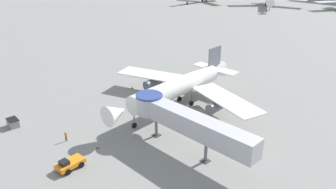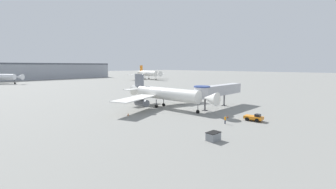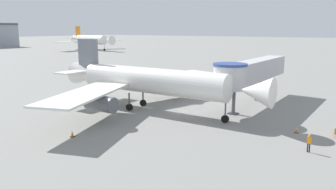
{
  "view_description": "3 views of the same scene",
  "coord_description": "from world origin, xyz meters",
  "px_view_note": "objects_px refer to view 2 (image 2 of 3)",
  "views": [
    {
      "loc": [
        36.64,
        -35.69,
        26.25
      ],
      "look_at": [
        2.78,
        -1.94,
        5.26
      ],
      "focal_mm": 35.0,
      "sensor_mm": 36.0,
      "label": 1
    },
    {
      "loc": [
        -43.44,
        -38.99,
        11.55
      ],
      "look_at": [
        -2.46,
        0.96,
        4.19
      ],
      "focal_mm": 24.0,
      "sensor_mm": 36.0,
      "label": 2
    },
    {
      "loc": [
        -33.12,
        -22.09,
        10.5
      ],
      "look_at": [
        -0.49,
        0.8,
        2.48
      ],
      "focal_mm": 35.0,
      "sensor_mm": 36.0,
      "label": 3
    }
  ],
  "objects_px": {
    "jet_bridge": "(216,91)",
    "service_container_gray": "(213,136)",
    "background_jet_orange_tail": "(148,73)",
    "ground_crew_marshaller": "(225,119)",
    "traffic_cone_starboard_wing": "(200,102)",
    "pushback_tug_orange": "(254,117)",
    "main_airplane": "(165,94)",
    "traffic_cone_near_nose": "(228,117)",
    "traffic_cone_port_wing": "(128,114)"
  },
  "relations": [
    {
      "from": "service_container_gray",
      "to": "ground_crew_marshaller",
      "type": "bearing_deg",
      "value": 20.69
    },
    {
      "from": "pushback_tug_orange",
      "to": "ground_crew_marshaller",
      "type": "bearing_deg",
      "value": 149.96
    },
    {
      "from": "traffic_cone_port_wing",
      "to": "main_airplane",
      "type": "bearing_deg",
      "value": 3.34
    },
    {
      "from": "main_airplane",
      "to": "traffic_cone_starboard_wing",
      "type": "height_order",
      "value": "main_airplane"
    },
    {
      "from": "pushback_tug_orange",
      "to": "ground_crew_marshaller",
      "type": "height_order",
      "value": "ground_crew_marshaller"
    },
    {
      "from": "main_airplane",
      "to": "traffic_cone_near_nose",
      "type": "height_order",
      "value": "main_airplane"
    },
    {
      "from": "background_jet_orange_tail",
      "to": "service_container_gray",
      "type": "bearing_deg",
      "value": -117.84
    },
    {
      "from": "service_container_gray",
      "to": "traffic_cone_starboard_wing",
      "type": "relative_size",
      "value": 3.8
    },
    {
      "from": "jet_bridge",
      "to": "traffic_cone_starboard_wing",
      "type": "distance_m",
      "value": 9.13
    },
    {
      "from": "jet_bridge",
      "to": "pushback_tug_orange",
      "type": "height_order",
      "value": "jet_bridge"
    },
    {
      "from": "jet_bridge",
      "to": "traffic_cone_near_nose",
      "type": "distance_m",
      "value": 13.06
    },
    {
      "from": "main_airplane",
      "to": "traffic_cone_starboard_wing",
      "type": "distance_m",
      "value": 13.63
    },
    {
      "from": "service_container_gray",
      "to": "background_jet_orange_tail",
      "type": "height_order",
      "value": "background_jet_orange_tail"
    },
    {
      "from": "background_jet_orange_tail",
      "to": "main_airplane",
      "type": "bearing_deg",
      "value": -119.5
    },
    {
      "from": "main_airplane",
      "to": "ground_crew_marshaller",
      "type": "height_order",
      "value": "main_airplane"
    },
    {
      "from": "service_container_gray",
      "to": "background_jet_orange_tail",
      "type": "bearing_deg",
      "value": 52.92
    },
    {
      "from": "pushback_tug_orange",
      "to": "main_airplane",
      "type": "bearing_deg",
      "value": 91.88
    },
    {
      "from": "traffic_cone_starboard_wing",
      "to": "main_airplane",
      "type": "bearing_deg",
      "value": 168.53
    },
    {
      "from": "traffic_cone_starboard_wing",
      "to": "traffic_cone_near_nose",
      "type": "distance_m",
      "value": 19.75
    },
    {
      "from": "traffic_cone_port_wing",
      "to": "background_jet_orange_tail",
      "type": "xyz_separation_m",
      "value": [
        94.32,
        102.36,
        4.85
      ]
    },
    {
      "from": "main_airplane",
      "to": "jet_bridge",
      "type": "xyz_separation_m",
      "value": [
        10.06,
        -10.04,
        0.95
      ]
    },
    {
      "from": "service_container_gray",
      "to": "traffic_cone_starboard_wing",
      "type": "bearing_deg",
      "value": 39.46
    },
    {
      "from": "traffic_cone_near_nose",
      "to": "ground_crew_marshaller",
      "type": "height_order",
      "value": "ground_crew_marshaller"
    },
    {
      "from": "pushback_tug_orange",
      "to": "traffic_cone_near_nose",
      "type": "height_order",
      "value": "pushback_tug_orange"
    },
    {
      "from": "ground_crew_marshaller",
      "to": "traffic_cone_near_nose",
      "type": "bearing_deg",
      "value": -54.92
    },
    {
      "from": "jet_bridge",
      "to": "pushback_tug_orange",
      "type": "relative_size",
      "value": 5.36
    },
    {
      "from": "traffic_cone_starboard_wing",
      "to": "ground_crew_marshaller",
      "type": "relative_size",
      "value": 0.37
    },
    {
      "from": "background_jet_orange_tail",
      "to": "ground_crew_marshaller",
      "type": "bearing_deg",
      "value": -115.61
    },
    {
      "from": "service_container_gray",
      "to": "traffic_cone_port_wing",
      "type": "height_order",
      "value": "service_container_gray"
    },
    {
      "from": "jet_bridge",
      "to": "ground_crew_marshaller",
      "type": "xyz_separation_m",
      "value": [
        -13.78,
        -10.78,
        -3.85
      ]
    },
    {
      "from": "traffic_cone_port_wing",
      "to": "pushback_tug_orange",
      "type": "bearing_deg",
      "value": -56.09
    },
    {
      "from": "pushback_tug_orange",
      "to": "traffic_cone_port_wing",
      "type": "bearing_deg",
      "value": 119.16
    },
    {
      "from": "jet_bridge",
      "to": "background_jet_orange_tail",
      "type": "xyz_separation_m",
      "value": [
        71.47,
        111.65,
        0.37
      ]
    },
    {
      "from": "jet_bridge",
      "to": "traffic_cone_near_nose",
      "type": "bearing_deg",
      "value": -136.19
    },
    {
      "from": "traffic_cone_near_nose",
      "to": "background_jet_orange_tail",
      "type": "xyz_separation_m",
      "value": [
        80.25,
        120.21,
        4.87
      ]
    },
    {
      "from": "main_airplane",
      "to": "pushback_tug_orange",
      "type": "xyz_separation_m",
      "value": [
        2.78,
        -23.89,
        -3.12
      ]
    },
    {
      "from": "traffic_cone_starboard_wing",
      "to": "ground_crew_marshaller",
      "type": "bearing_deg",
      "value": -132.37
    },
    {
      "from": "traffic_cone_near_nose",
      "to": "ground_crew_marshaller",
      "type": "bearing_deg",
      "value": -156.06
    },
    {
      "from": "ground_crew_marshaller",
      "to": "jet_bridge",
      "type": "bearing_deg",
      "value": -40.82
    },
    {
      "from": "jet_bridge",
      "to": "service_container_gray",
      "type": "distance_m",
      "value": 28.38
    },
    {
      "from": "jet_bridge",
      "to": "service_container_gray",
      "type": "height_order",
      "value": "jet_bridge"
    },
    {
      "from": "traffic_cone_port_wing",
      "to": "traffic_cone_near_nose",
      "type": "distance_m",
      "value": 22.73
    },
    {
      "from": "traffic_cone_starboard_wing",
      "to": "pushback_tug_orange",
      "type": "bearing_deg",
      "value": -115.43
    },
    {
      "from": "main_airplane",
      "to": "jet_bridge",
      "type": "distance_m",
      "value": 14.25
    },
    {
      "from": "pushback_tug_orange",
      "to": "traffic_cone_near_nose",
      "type": "distance_m",
      "value": 5.51
    },
    {
      "from": "main_airplane",
      "to": "pushback_tug_orange",
      "type": "bearing_deg",
      "value": -85.52
    },
    {
      "from": "traffic_cone_near_nose",
      "to": "ground_crew_marshaller",
      "type": "relative_size",
      "value": 0.39
    },
    {
      "from": "service_container_gray",
      "to": "traffic_cone_near_nose",
      "type": "xyz_separation_m",
      "value": [
        15.19,
        6.07,
        -0.37
      ]
    },
    {
      "from": "traffic_cone_starboard_wing",
      "to": "background_jet_orange_tail",
      "type": "relative_size",
      "value": 0.02
    },
    {
      "from": "pushback_tug_orange",
      "to": "traffic_cone_starboard_wing",
      "type": "relative_size",
      "value": 6.35
    }
  ]
}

